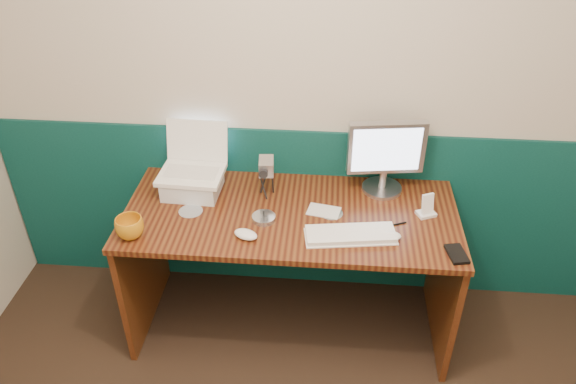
# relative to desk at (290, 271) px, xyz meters

# --- Properties ---
(back_wall) EXTENTS (3.50, 0.04, 2.50)m
(back_wall) POSITION_rel_desk_xyz_m (0.13, 0.37, 0.88)
(back_wall) COLOR beige
(back_wall) RESTS_ON ground
(wainscot) EXTENTS (3.48, 0.02, 1.00)m
(wainscot) POSITION_rel_desk_xyz_m (0.13, 0.36, 0.12)
(wainscot) COLOR #073433
(wainscot) RESTS_ON ground
(desk) EXTENTS (1.60, 0.70, 0.75)m
(desk) POSITION_rel_desk_xyz_m (0.00, 0.00, 0.00)
(desk) COLOR #37120A
(desk) RESTS_ON ground
(laptop_riser) EXTENTS (0.28, 0.24, 0.09)m
(laptop_riser) POSITION_rel_desk_xyz_m (-0.50, 0.13, 0.42)
(laptop_riser) COLOR silver
(laptop_riser) RESTS_ON desk
(laptop) EXTENTS (0.32, 0.25, 0.26)m
(laptop) POSITION_rel_desk_xyz_m (-0.50, 0.13, 0.60)
(laptop) COLOR white
(laptop) RESTS_ON laptop_riser
(monitor) EXTENTS (0.39, 0.16, 0.37)m
(monitor) POSITION_rel_desk_xyz_m (0.44, 0.24, 0.56)
(monitor) COLOR #AEADB2
(monitor) RESTS_ON desk
(keyboard) EXTENTS (0.42, 0.19, 0.02)m
(keyboard) POSITION_rel_desk_xyz_m (0.28, -0.16, 0.39)
(keyboard) COLOR white
(keyboard) RESTS_ON desk
(mouse_right) EXTENTS (0.10, 0.07, 0.03)m
(mouse_right) POSITION_rel_desk_xyz_m (0.46, -0.16, 0.39)
(mouse_right) COLOR white
(mouse_right) RESTS_ON desk
(mouse_left) EXTENTS (0.13, 0.10, 0.04)m
(mouse_left) POSITION_rel_desk_xyz_m (-0.19, -0.21, 0.39)
(mouse_left) COLOR white
(mouse_left) RESTS_ON desk
(mug) EXTENTS (0.14, 0.14, 0.10)m
(mug) POSITION_rel_desk_xyz_m (-0.70, -0.24, 0.43)
(mug) COLOR #C87D12
(mug) RESTS_ON desk
(camcorder) EXTENTS (0.11, 0.14, 0.21)m
(camcorder) POSITION_rel_desk_xyz_m (-0.13, 0.14, 0.48)
(camcorder) COLOR #BBBBC0
(camcorder) RESTS_ON desk
(cd_spindle) EXTENTS (0.11, 0.11, 0.02)m
(cd_spindle) POSITION_rel_desk_xyz_m (-0.12, -0.07, 0.39)
(cd_spindle) COLOR #ACB4BC
(cd_spindle) RESTS_ON desk
(cd_loose_a) EXTENTS (0.12, 0.12, 0.00)m
(cd_loose_a) POSITION_rel_desk_xyz_m (-0.48, -0.03, 0.38)
(cd_loose_a) COLOR silver
(cd_loose_a) RESTS_ON desk
(cd_loose_b) EXTENTS (0.11, 0.11, 0.00)m
(cd_loose_b) POSITION_rel_desk_xyz_m (0.19, 0.01, 0.38)
(cd_loose_b) COLOR silver
(cd_loose_b) RESTS_ON desk
(pen) EXTENTS (0.13, 0.06, 0.01)m
(pen) POSITION_rel_desk_xyz_m (0.48, -0.06, 0.38)
(pen) COLOR black
(pen) RESTS_ON desk
(papers) EXTENTS (0.17, 0.13, 0.00)m
(papers) POSITION_rel_desk_xyz_m (0.16, 0.02, 0.38)
(papers) COLOR silver
(papers) RESTS_ON desk
(dock) EXTENTS (0.10, 0.09, 0.02)m
(dock) POSITION_rel_desk_xyz_m (0.64, 0.04, 0.38)
(dock) COLOR white
(dock) RESTS_ON desk
(music_player) EXTENTS (0.06, 0.05, 0.10)m
(music_player) POSITION_rel_desk_xyz_m (0.64, 0.04, 0.44)
(music_player) COLOR white
(music_player) RESTS_ON dock
(pda) EXTENTS (0.10, 0.14, 0.01)m
(pda) POSITION_rel_desk_xyz_m (0.74, -0.25, 0.38)
(pda) COLOR black
(pda) RESTS_ON desk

